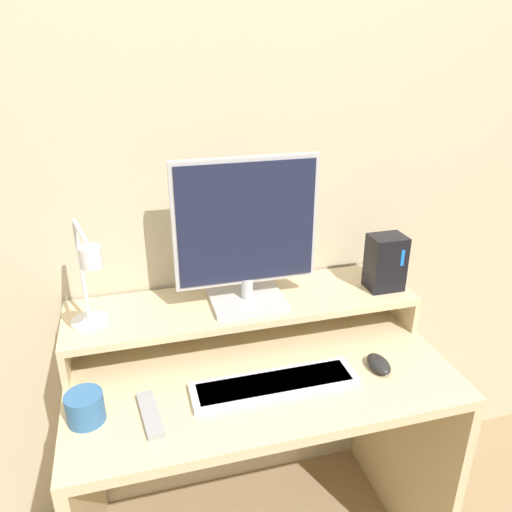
{
  "coord_description": "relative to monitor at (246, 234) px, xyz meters",
  "views": [
    {
      "loc": [
        -0.32,
        -0.83,
        1.63
      ],
      "look_at": [
        0.0,
        0.34,
        1.09
      ],
      "focal_mm": 35.0,
      "sensor_mm": 36.0,
      "label": 1
    }
  ],
  "objects": [
    {
      "name": "router_dock",
      "position": [
        0.45,
        -0.02,
        -0.13
      ],
      "size": [
        0.11,
        0.09,
        0.18
      ],
      "color": "black",
      "rests_on": "monitor_shelf"
    },
    {
      "name": "monitor_shelf",
      "position": [
        -0.01,
        0.02,
        -0.24
      ],
      "size": [
        1.06,
        0.28,
        0.12
      ],
      "color": "beige",
      "rests_on": "desk"
    },
    {
      "name": "desk",
      "position": [
        -0.01,
        -0.15,
        -0.58
      ],
      "size": [
        1.06,
        0.61,
        0.76
      ],
      "color": "beige",
      "rests_on": "ground_plane"
    },
    {
      "name": "keyboard",
      "position": [
        0.01,
        -0.26,
        -0.33
      ],
      "size": [
        0.45,
        0.11,
        0.02
      ],
      "color": "silver",
      "rests_on": "desk"
    },
    {
      "name": "desk_lamp",
      "position": [
        -0.44,
        -0.08,
        -0.06
      ],
      "size": [
        0.12,
        0.27,
        0.31
      ],
      "color": "silver",
      "rests_on": "monitor_shelf"
    },
    {
      "name": "remote_control",
      "position": [
        -0.32,
        -0.29,
        -0.34
      ],
      "size": [
        0.06,
        0.17,
        0.02
      ],
      "color": "#99999E",
      "rests_on": "desk"
    },
    {
      "name": "mug",
      "position": [
        -0.47,
        -0.26,
        -0.31
      ],
      "size": [
        0.09,
        0.09,
        0.08
      ],
      "color": "#33669E",
      "rests_on": "desk"
    },
    {
      "name": "mouse",
      "position": [
        0.32,
        -0.26,
        -0.33
      ],
      "size": [
        0.06,
        0.1,
        0.03
      ],
      "color": "black",
      "rests_on": "desk"
    },
    {
      "name": "wall_back",
      "position": [
        -0.01,
        0.19,
        0.14
      ],
      "size": [
        6.0,
        0.05,
        2.5
      ],
      "color": "beige",
      "rests_on": "ground_plane"
    },
    {
      "name": "monitor",
      "position": [
        0.0,
        0.0,
        0.0
      ],
      "size": [
        0.42,
        0.17,
        0.44
      ],
      "color": "#BCBCC1",
      "rests_on": "monitor_shelf"
    }
  ]
}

